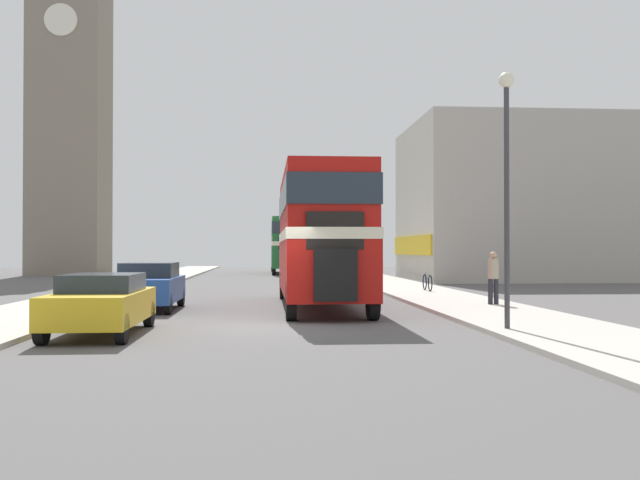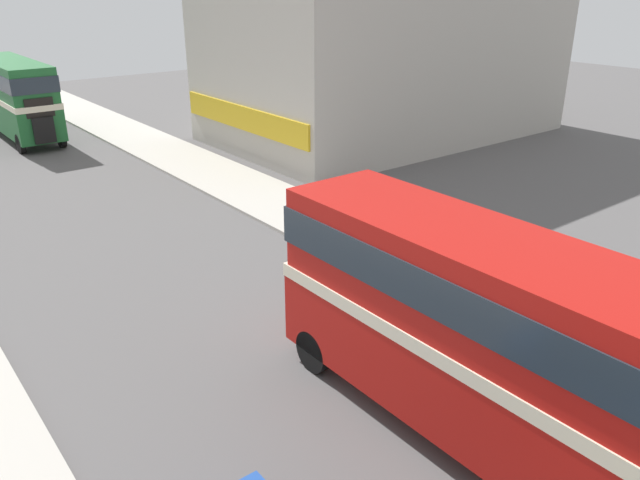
{
  "view_description": "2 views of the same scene",
  "coord_description": "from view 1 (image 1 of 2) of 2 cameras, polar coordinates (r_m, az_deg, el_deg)",
  "views": [
    {
      "loc": [
        0.04,
        -17.79,
        1.92
      ],
      "look_at": [
        1.82,
        5.76,
        2.23
      ],
      "focal_mm": 40.0,
      "sensor_mm": 36.0,
      "label": 1
    },
    {
      "loc": [
        -6.93,
        0.06,
        8.66
      ],
      "look_at": [
        1.82,
        11.21,
        2.69
      ],
      "focal_mm": 35.0,
      "sensor_mm": 36.0,
      "label": 2
    }
  ],
  "objects": [
    {
      "name": "bicycle_on_pavement",
      "position": [
        31.42,
        8.58,
        -3.38
      ],
      "size": [
        0.05,
        1.76,
        0.78
      ],
      "color": "black",
      "rests_on": "sidewalk_right"
    },
    {
      "name": "church_tower",
      "position": [
        59.17,
        -19.33,
        12.76
      ],
      "size": [
        5.53,
        5.53,
        30.83
      ],
      "color": "gray",
      "rests_on": "ground_plane"
    },
    {
      "name": "street_lamp",
      "position": [
        16.92,
        14.71,
        6.18
      ],
      "size": [
        0.36,
        0.36,
        5.86
      ],
      "color": "#38383D",
      "rests_on": "sidewalk_right"
    },
    {
      "name": "shop_building_block",
      "position": [
        48.72,
        18.65,
        2.84
      ],
      "size": [
        19.54,
        11.64,
        9.91
      ],
      "color": "#B2ADA3",
      "rests_on": "ground_plane"
    },
    {
      "name": "ground_plane",
      "position": [
        17.9,
        -4.45,
        -6.91
      ],
      "size": [
        120.0,
        120.0,
        0.0
      ],
      "primitive_type": "plane",
      "color": "#565454"
    },
    {
      "name": "double_decker_bus",
      "position": [
        23.61,
        0.0,
        0.85
      ],
      "size": [
        2.53,
        10.66,
        4.36
      ],
      "color": "#B2140F",
      "rests_on": "ground_plane"
    },
    {
      "name": "car_parked_near",
      "position": [
        16.81,
        -17.08,
        -4.81
      ],
      "size": [
        1.78,
        4.22,
        1.36
      ],
      "color": "gold",
      "rests_on": "ground_plane"
    },
    {
      "name": "pedestrian_walking",
      "position": [
        24.06,
        13.69,
        -2.7
      ],
      "size": [
        0.35,
        0.35,
        1.73
      ],
      "color": "#282833",
      "rests_on": "sidewalk_right"
    },
    {
      "name": "sidewalk_right",
      "position": [
        19.11,
        16.37,
        -6.31
      ],
      "size": [
        3.5,
        120.0,
        0.12
      ],
      "color": "#B7B2A8",
      "rests_on": "ground_plane"
    },
    {
      "name": "car_parked_mid",
      "position": [
        23.22,
        -13.52,
        -3.57
      ],
      "size": [
        1.83,
        4.11,
        1.5
      ],
      "color": "#1E479E",
      "rests_on": "ground_plane"
    },
    {
      "name": "bus_distant",
      "position": [
        57.32,
        -2.69,
        -0.08
      ],
      "size": [
        2.42,
        10.01,
        4.39
      ],
      "color": "#1E602D",
      "rests_on": "ground_plane"
    }
  ]
}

